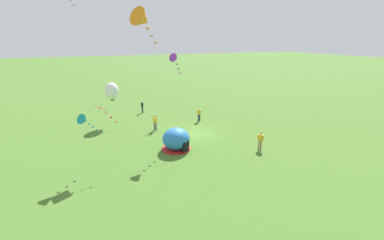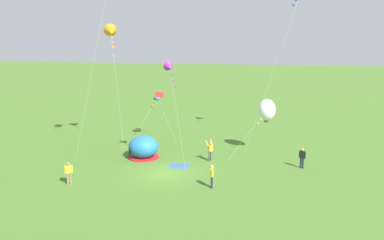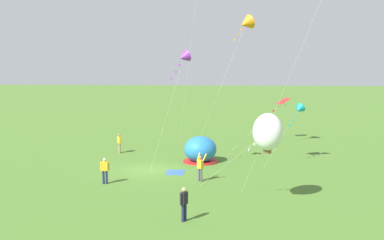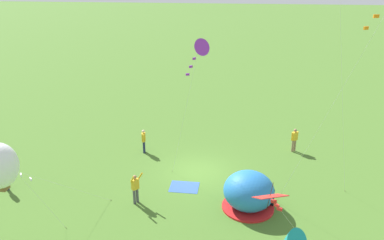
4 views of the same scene
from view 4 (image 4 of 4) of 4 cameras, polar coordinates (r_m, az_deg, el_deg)
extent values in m
plane|color=#477028|center=(24.12, 0.98, -7.86)|extent=(300.00, 300.00, 0.00)
ellipsoid|color=#2672BF|center=(20.40, 8.64, -10.62)|extent=(2.70, 2.60, 2.10)
cylinder|color=red|center=(20.94, 8.49, -12.94)|extent=(2.81, 2.81, 0.10)
cube|color=black|center=(21.19, 11.73, -11.11)|extent=(0.45, 0.77, 1.10)
cube|color=#3359A5|center=(22.51, -1.18, -10.17)|extent=(1.71, 1.32, 0.01)
cylinder|color=#1E2347|center=(26.70, -7.30, -3.96)|extent=(0.15, 0.15, 0.88)
cylinder|color=#1E2347|center=(26.52, -7.33, -4.15)|extent=(0.15, 0.15, 0.88)
cube|color=gold|center=(26.30, -7.39, -2.60)|extent=(0.31, 0.42, 0.60)
sphere|color=beige|center=(26.13, -7.43, -1.73)|extent=(0.22, 0.22, 0.22)
cylinder|color=gold|center=(26.53, -7.35, -2.38)|extent=(0.09, 0.09, 0.58)
cylinder|color=gold|center=(26.07, -7.43, -2.82)|extent=(0.09, 0.09, 0.58)
cylinder|color=#1E2347|center=(24.65, -26.57, -8.49)|extent=(0.15, 0.15, 0.88)
cylinder|color=#1E2347|center=(24.49, -26.35, -8.65)|extent=(0.15, 0.15, 0.88)
cube|color=black|center=(24.24, -26.75, -7.04)|extent=(0.45, 0.39, 0.60)
sphere|color=tan|center=(24.06, -26.92, -6.14)|extent=(0.22, 0.22, 0.22)
cylinder|color=black|center=(24.45, -27.02, -6.85)|extent=(0.09, 0.09, 0.58)
cylinder|color=black|center=(24.03, -26.47, -7.24)|extent=(0.09, 0.09, 0.58)
cylinder|color=#4C4C51|center=(21.16, -8.33, -11.26)|extent=(0.15, 0.15, 0.88)
cylinder|color=#4C4C51|center=(21.07, -8.78, -11.46)|extent=(0.15, 0.15, 0.88)
cube|color=gold|center=(20.73, -8.67, -9.64)|extent=(0.42, 0.45, 0.60)
sphere|color=#9E7051|center=(20.51, -8.73, -8.60)|extent=(0.22, 0.22, 0.22)
cylinder|color=gold|center=(20.52, -7.89, -8.44)|extent=(0.38, 0.26, 0.50)
cylinder|color=gold|center=(20.26, -9.10, -8.93)|extent=(0.32, 0.34, 0.50)
cylinder|color=#8C7251|center=(27.46, 15.07, -3.82)|extent=(0.15, 0.15, 0.88)
cylinder|color=#8C7251|center=(27.58, 15.39, -3.74)|extent=(0.15, 0.15, 0.88)
cube|color=gold|center=(27.22, 15.38, -2.37)|extent=(0.45, 0.41, 0.60)
sphere|color=#9E7051|center=(27.06, 15.47, -1.53)|extent=(0.22, 0.22, 0.22)
cylinder|color=gold|center=(27.07, 14.98, -2.47)|extent=(0.09, 0.09, 0.58)
cylinder|color=gold|center=(27.38, 15.78, -2.27)|extent=(0.09, 0.09, 0.58)
cylinder|color=silver|center=(21.20, -1.25, 0.32)|extent=(1.92, 2.29, 8.33)
cylinder|color=brown|center=(24.13, -2.99, -7.80)|extent=(0.03, 0.03, 0.06)
cone|color=purple|center=(18.84, 0.99, 10.83)|extent=(1.28, 1.29, 1.06)
cube|color=purple|center=(19.28, 0.34, 9.34)|extent=(0.16, 0.20, 0.12)
cube|color=purple|center=(19.66, -0.18, 8.13)|extent=(0.19, 0.18, 0.12)
cube|color=purple|center=(20.05, -0.68, 6.96)|extent=(0.21, 0.13, 0.12)
cylinder|color=silver|center=(16.16, 14.43, -14.54)|extent=(2.05, 4.54, 4.94)
cylinder|color=brown|center=(19.54, 16.21, -16.55)|extent=(0.03, 0.03, 0.06)
cube|color=red|center=(12.82, 11.79, -11.33)|extent=(1.17, 1.12, 0.46)
cylinder|color=#332314|center=(12.81, 11.80, -11.29)|extent=(0.20, 0.42, 0.82)
cube|color=red|center=(13.40, 12.35, -12.01)|extent=(0.21, 0.11, 0.12)
cube|color=red|center=(13.91, 12.79, -12.56)|extent=(0.18, 0.19, 0.12)
cube|color=red|center=(14.41, 13.20, -13.07)|extent=(0.21, 0.13, 0.12)
cylinder|color=brown|center=(20.30, -18.65, -15.27)|extent=(0.03, 0.03, 0.06)
cylinder|color=silver|center=(19.80, -19.18, -9.37)|extent=(3.26, 4.07, 4.10)
cylinder|color=brown|center=(21.78, -12.25, -11.81)|extent=(0.03, 0.03, 0.06)
cube|color=brown|center=(18.64, -26.86, -9.03)|extent=(0.41, 0.41, 0.30)
cube|color=white|center=(18.45, -25.86, -6.98)|extent=(0.20, 0.15, 0.12)
cube|color=white|center=(18.70, -24.60, -7.64)|extent=(0.16, 0.20, 0.12)
cube|color=white|center=(18.96, -23.37, -8.27)|extent=(0.19, 0.18, 0.12)
cylinder|color=silver|center=(19.64, 21.82, 8.35)|extent=(3.05, 2.24, 15.72)
cylinder|color=brown|center=(23.81, 22.25, -9.97)|extent=(0.03, 0.03, 0.06)
cylinder|color=silver|center=(17.41, 19.24, -0.36)|extent=(2.82, 4.38, 11.37)
cylinder|color=brown|center=(21.68, 12.69, -12.03)|extent=(0.03, 0.03, 0.06)
cube|color=orange|center=(15.14, 26.27, 14.01)|extent=(0.21, 0.11, 0.12)
cube|color=orange|center=(15.41, 25.00, 12.59)|extent=(0.20, 0.16, 0.12)
camera|label=1|loc=(24.31, 74.08, 2.14)|focal=24.00mm
camera|label=2|loc=(49.72, -4.79, 19.68)|focal=35.00mm
camera|label=3|loc=(38.15, -58.49, 5.04)|focal=42.00mm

